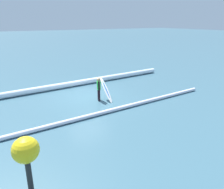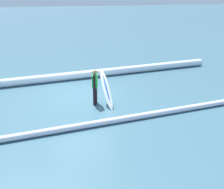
# 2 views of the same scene
# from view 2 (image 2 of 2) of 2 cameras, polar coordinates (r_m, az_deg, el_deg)

# --- Properties ---
(ground_plane) EXTENTS (195.90, 195.90, 0.00)m
(ground_plane) POSITION_cam_2_polar(r_m,az_deg,el_deg) (12.16, -6.22, -0.48)
(ground_plane) COLOR #395F6E
(surfer) EXTENTS (0.31, 0.52, 1.42)m
(surfer) POSITION_cam_2_polar(r_m,az_deg,el_deg) (11.11, -3.49, 1.99)
(surfer) COLOR black
(surfer) RESTS_ON ground_plane
(surfboard) EXTENTS (0.29, 1.45, 1.33)m
(surfboard) POSITION_cam_2_polar(r_m,az_deg,el_deg) (11.12, -1.17, 1.21)
(surfboard) COLOR white
(surfboard) RESTS_ON ground_plane
(wave_crest_foreground) EXTENTS (18.64, 1.49, 0.40)m
(wave_crest_foreground) POSITION_cam_2_polar(r_m,az_deg,el_deg) (14.42, -12.57, 3.24)
(wave_crest_foreground) COLOR white
(wave_crest_foreground) RESTS_ON ground_plane
(wave_crest_midground) EXTENTS (16.28, 0.91, 0.21)m
(wave_crest_midground) POSITION_cam_2_polar(r_m,az_deg,el_deg) (9.21, -8.80, -6.77)
(wave_crest_midground) COLOR white
(wave_crest_midground) RESTS_ON ground_plane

